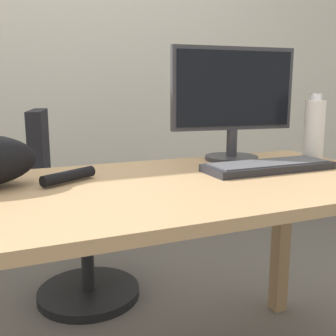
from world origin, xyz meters
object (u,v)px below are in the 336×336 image
(monitor, at_px, (233,99))
(water_bottle, at_px, (314,130))
(keyboard, at_px, (268,166))
(office_chair, at_px, (75,222))

(monitor, bearing_deg, water_bottle, -28.97)
(keyboard, bearing_deg, water_bottle, 16.63)
(monitor, distance_m, water_bottle, 0.32)
(office_chair, relative_size, water_bottle, 3.60)
(monitor, distance_m, keyboard, 0.31)
(monitor, relative_size, keyboard, 1.09)
(water_bottle, bearing_deg, office_chair, 139.60)
(monitor, xyz_separation_m, water_bottle, (0.26, -0.14, -0.11))
(office_chair, distance_m, monitor, 0.92)
(office_chair, height_order, water_bottle, water_bottle)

